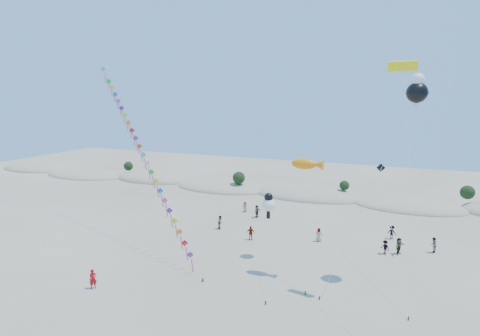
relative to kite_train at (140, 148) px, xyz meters
name	(u,v)px	position (x,y,z in m)	size (l,w,h in m)	color
dune_ridge	(314,195)	(14.58, 27.83, -10.82)	(145.30, 11.49, 5.57)	tan
kite_train	(140,148)	(0.00, 0.00, 0.00)	(22.61, 14.12, 21.07)	#3F2D1E
fish_kite	(307,164)	(20.08, -2.30, -0.22)	(3.09, 7.37, 11.26)	#3F2D1E
cartoon_kite_low	(269,203)	(15.54, 0.37, -5.08)	(6.34, 7.33, 6.99)	#3F2D1E
cartoon_kite_high	(417,90)	(28.85, 0.21, 6.41)	(7.47, 7.79, 18.80)	#3F2D1E
parafoil_kite	(403,71)	(27.67, -3.58, 7.86)	(3.82, 12.47, 19.60)	#3F2D1E
dark_kite	(388,205)	(27.07, 1.89, -4.39)	(3.80, 13.21, 9.89)	#3F2D1E
flyer_foreground	(93,279)	(3.44, -12.29, -10.04)	(0.65, 0.43, 1.79)	#AA0D10
beachgoers	(351,234)	(23.08, 8.57, -10.09)	(34.44, 10.96, 1.82)	slate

